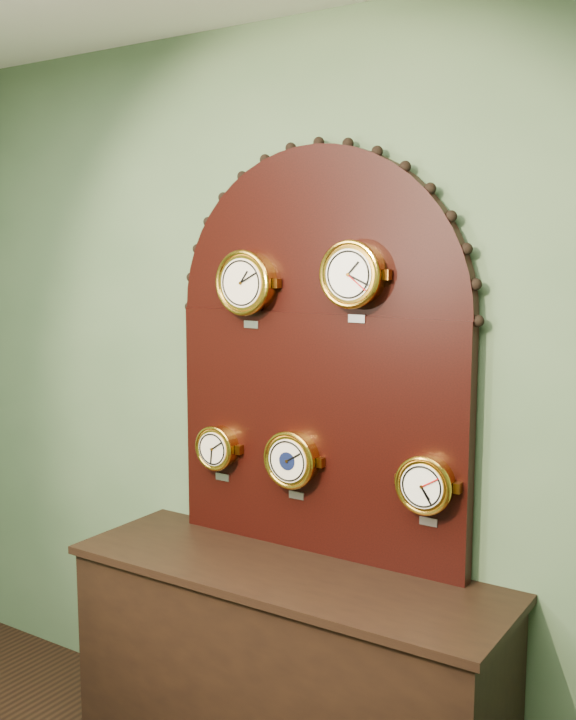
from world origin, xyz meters
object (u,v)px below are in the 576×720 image
Objects in this scene: display_board at (318,341)px; hygrometer at (217,448)px; barometer at (292,459)px; roman_clock at (246,283)px; tide_clock at (426,484)px; shop_counter at (285,681)px; arabic_clock at (353,274)px.

hygrometer is at bearing -171.18° from display_board.
barometer is (0.35, -0.00, 0.00)m from hygrometer.
roman_clock is at bearing -166.28° from display_board.
hygrometer is 0.91× the size of tide_clock.
roman_clock is at bearing 150.90° from shop_counter.
barometer is at bearing -136.35° from display_board.
display_board reaches higher than barometer.
display_board is 5.98× the size of tide_clock.
hygrometer is (-0.15, 0.00, -0.65)m from roman_clock.
display_board is 5.65× the size of barometer.
roman_clock is 0.67m from hygrometer.
display_board is 0.65m from tide_clock.
hygrometer is (-0.42, -0.07, -0.44)m from display_board.
shop_counter is 5.91× the size of barometer.
display_board reaches higher than tide_clock.
display_board reaches higher than hygrometer.
arabic_clock is (0.18, 0.15, 1.47)m from shop_counter.
display_board is 6.60× the size of hygrometer.
barometer is (-0.25, 0.00, -0.69)m from arabic_clock.
tide_clock is (0.29, 0.00, -0.70)m from arabic_clock.
arabic_clock is 0.75m from tide_clock.
roman_clock reaches higher than tide_clock.
shop_counter is at bearing -65.55° from barometer.
arabic_clock is 1.06× the size of barometer.
hygrometer is at bearing 179.31° from roman_clock.
tide_clock reaches higher than shop_counter.
shop_counter is 6.25× the size of tide_clock.
shop_counter is 5.56× the size of arabic_clock.
hygrometer is (-0.60, 0.00, -0.69)m from arabic_clock.
shop_counter is at bearing -29.10° from roman_clock.
shop_counter is 1.25m from display_board.
barometer is at bearing 0.15° from roman_clock.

